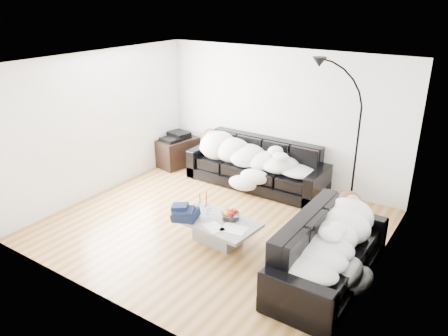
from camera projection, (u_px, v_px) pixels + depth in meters
The scene contains 24 objects.
ground at pixel (214, 225), 7.11m from camera, with size 5.00×5.00×0.00m, color brown.
wall_back at pixel (281, 117), 8.36m from camera, with size 5.00×0.02×2.60m, color silver.
wall_left at pixel (101, 124), 7.92m from camera, with size 0.02×4.50×2.60m, color silver.
wall_right at pixel (380, 188), 5.34m from camera, with size 0.02×4.50×2.60m, color silver.
ceiling at pixel (212, 63), 6.14m from camera, with size 5.00×5.00×0.00m, color white.
sofa_back at pixel (256, 164), 8.42m from camera, with size 2.72×0.94×0.89m, color black.
sofa_right at pixel (329, 251), 5.60m from camera, with size 2.15×0.92×0.87m, color black.
sleeper_back at pixel (255, 155), 8.30m from camera, with size 2.30×0.80×0.46m, color white, non-canonical shape.
sleeper_right at pixel (331, 237), 5.52m from camera, with size 1.84×0.78×0.45m, color white, non-canonical shape.
teal_cushion at pixel (345, 210), 6.04m from camera, with size 0.36×0.30×0.20m, color #0F6E65.
coffee_table at pixel (217, 231), 6.58m from camera, with size 1.23×0.72×0.36m, color #939699.
fruit_bowl at pixel (231, 214), 6.53m from camera, with size 0.27×0.27×0.17m, color white.
wine_glass_a at pixel (208, 209), 6.67m from camera, with size 0.07×0.07×0.17m, color white.
wine_glass_b at pixel (199, 208), 6.70m from camera, with size 0.07×0.07×0.17m, color white.
wine_glass_c at pixel (210, 213), 6.56m from camera, with size 0.07×0.07×0.17m, color white.
candle_left at pixel (200, 200), 6.91m from camera, with size 0.04×0.04×0.21m, color maroon.
candle_right at pixel (206, 199), 6.89m from camera, with size 0.05×0.05×0.25m, color maroon.
newspaper_a at pixel (234, 229), 6.27m from camera, with size 0.37×0.28×0.01m, color silver.
newspaper_b at pixel (214, 227), 6.31m from camera, with size 0.31×0.22×0.01m, color silver.
navy_jacket at pixel (183, 208), 6.49m from camera, with size 0.39×0.33×0.20m, color black, non-canonical shape.
shoes at pixel (223, 218), 7.21m from camera, with size 0.48×0.35×0.11m, color #472311, non-canonical shape.
av_cabinet at pixel (177, 152), 9.49m from camera, with size 0.59×0.86×0.59m, color black.
stereo at pixel (176, 136), 9.36m from camera, with size 0.44×0.34×0.13m, color black.
floor_lamp at pixel (357, 149), 7.22m from camera, with size 0.81×0.33×2.24m, color black, non-canonical shape.
Camera 1 is at (3.61, -5.10, 3.53)m, focal length 35.00 mm.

